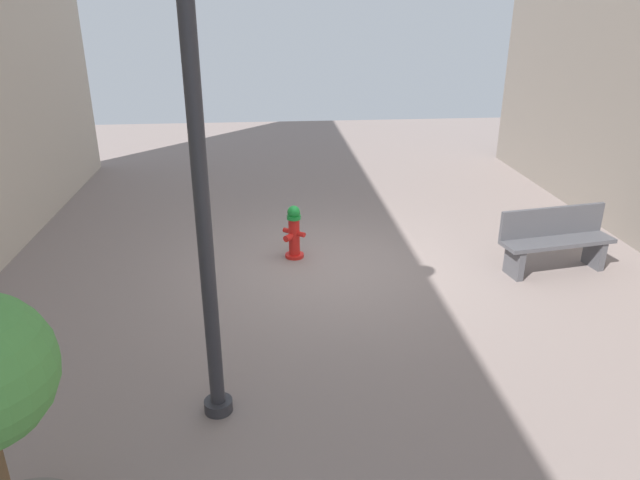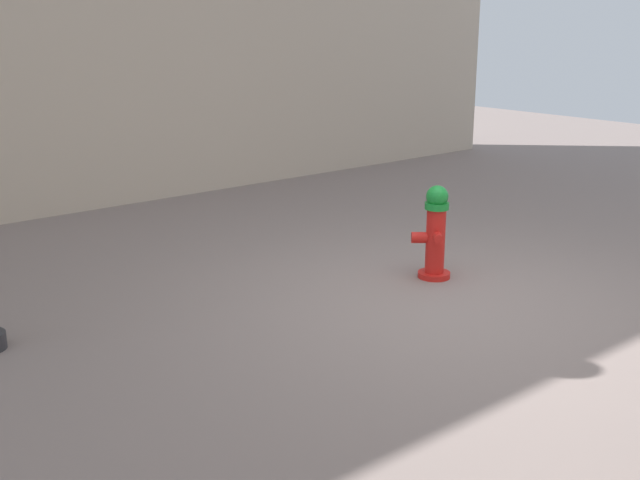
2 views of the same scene
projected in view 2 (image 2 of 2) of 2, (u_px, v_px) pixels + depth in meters
ground_plane at (448, 305)px, 6.48m from camera, size 23.40×23.40×0.00m
fire_hydrant at (435, 232)px, 7.06m from camera, size 0.35×0.36×0.85m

